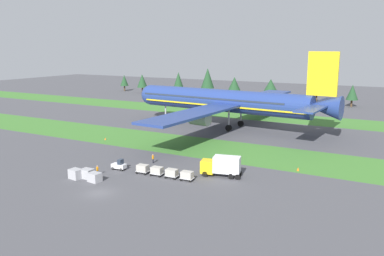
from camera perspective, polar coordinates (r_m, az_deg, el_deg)
name	(u,v)px	position (r m, az deg, el deg)	size (l,w,h in m)	color
ground_plane	(99,193)	(62.42, -13.30, -9.14)	(400.00, 400.00, 0.00)	#47474C
grass_strip_near	(198,147)	(88.13, 0.85, -2.70)	(320.00, 16.62, 0.01)	#3D752D
grass_strip_far	(263,116)	(129.08, 10.19, 1.70)	(320.00, 16.62, 0.01)	#3D752D
airliner	(228,101)	(107.76, 5.23, 3.92)	(59.28, 72.98, 20.82)	navy
baggage_tug	(119,165)	(72.85, -10.48, -5.32)	(2.66, 1.42, 1.97)	silver
cargo_dolly_lead	(143,168)	(70.08, -7.14, -5.80)	(2.27, 1.61, 1.55)	#A3A3A8
cargo_dolly_second	(157,170)	(68.61, -5.09, -6.14)	(2.27, 1.61, 1.55)	#A3A3A8
cargo_dolly_third	(172,173)	(67.24, -2.95, -6.48)	(2.27, 1.61, 1.55)	#A3A3A8
cargo_dolly_fourth	(187,175)	(65.96, -0.72, -6.83)	(2.27, 1.61, 1.55)	#A3A3A8
catering_truck	(222,165)	(67.86, 4.30, -5.41)	(7.29, 3.74, 3.58)	yellow
ground_crew_marshaller	(97,170)	(70.46, -13.51, -5.92)	(0.36, 0.52, 1.74)	black
ground_crew_loader	(153,158)	(75.95, -5.67, -4.37)	(0.36, 0.52, 1.74)	black
uld_container_0	(95,177)	(67.36, -13.89, -6.93)	(2.00, 1.60, 1.52)	#A3A3A8
uld_container_1	(75,174)	(69.73, -16.49, -6.37)	(2.00, 1.60, 1.65)	#A3A3A8
uld_container_2	(87,174)	(69.44, -14.92, -6.38)	(2.00, 1.60, 1.60)	#A3A3A8
taxiway_marker_0	(222,157)	(79.04, 4.33, -4.18)	(0.44, 0.44, 0.63)	orange
taxiway_marker_1	(105,139)	(96.83, -12.43, -1.52)	(0.44, 0.44, 0.51)	orange
taxiway_marker_2	(222,159)	(77.54, 4.31, -4.50)	(0.44, 0.44, 0.63)	orange
taxiway_marker_3	(298,169)	(73.64, 15.08, -5.74)	(0.44, 0.44, 0.65)	orange
distant_tree_line	(292,86)	(164.30, 14.21, 5.94)	(176.70, 10.11, 12.57)	#4C3823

